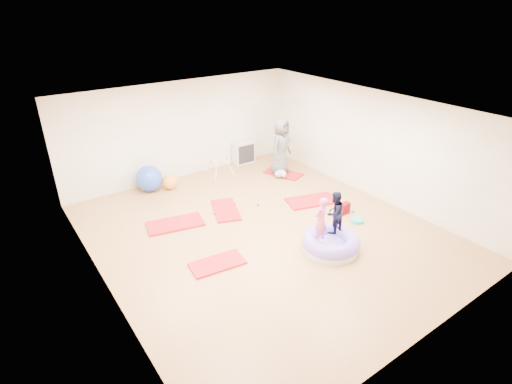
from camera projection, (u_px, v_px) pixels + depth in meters
room at (264, 176)px, 8.52m from camera, size 7.01×8.01×2.81m
gym_mat_front_left at (217, 263)px, 8.02m from camera, size 1.15×0.67×0.05m
gym_mat_mid_left at (175, 224)px, 9.41m from camera, size 1.41×0.92×0.05m
gym_mat_center_back at (226, 210)px, 10.03m from camera, size 0.96×1.29×0.05m
gym_mat_right at (312, 201)px, 10.48m from camera, size 1.42×0.99×0.05m
gym_mat_rear_right at (283, 173)px, 12.10m from camera, size 0.92×1.23×0.05m
inflatable_cushion at (331, 243)px, 8.46m from camera, size 1.24×1.24×0.39m
child_pink at (321, 217)px, 8.05m from camera, size 0.39×0.30×0.97m
child_navy at (334, 210)px, 8.34m from camera, size 0.51×0.42×0.95m
adult_caregiver at (281, 146)px, 11.75m from camera, size 0.96×0.79×1.67m
infant at (281, 173)px, 11.77m from camera, size 0.36×0.37×0.21m
ball_pit_balls at (283, 210)px, 10.00m from camera, size 3.86×2.42×0.07m
exercise_ball_blue at (149, 179)px, 10.94m from camera, size 0.72×0.72×0.72m
exercise_ball_orange at (170, 182)px, 11.10m from camera, size 0.42×0.42×0.42m
infant_play_gym at (219, 165)px, 11.82m from camera, size 0.69×0.66×0.53m
cube_shelf at (244, 153)px, 12.80m from camera, size 0.69×0.34×0.69m
balance_disc at (357, 220)px, 9.55m from camera, size 0.32×0.32×0.07m
backpack at (345, 208)px, 9.86m from camera, size 0.25×0.17×0.28m
yellow_toy at (241, 261)px, 8.12m from camera, size 0.18×0.18×0.03m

